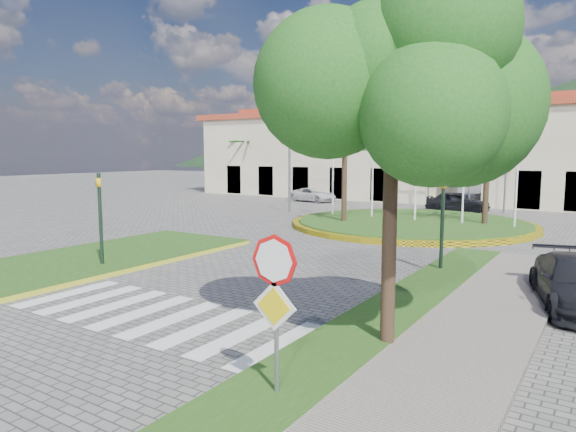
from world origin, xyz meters
The scene contains 19 objects.
sidewalk_right centered at (6.00, 2.00, 0.07)m, with size 4.00×28.00×0.15m, color gray.
verge_right centered at (4.80, 2.00, 0.09)m, with size 1.60×28.00×0.18m, color #1E4614.
median_left centered at (-6.50, 6.00, 0.09)m, with size 5.00×14.00×0.18m, color #1E4614.
crosswalk centered at (0.00, 4.00, 0.01)m, with size 8.00×3.00×0.01m, color silver.
roundabout_island centered at (0.00, 22.00, 0.17)m, with size 12.70×12.70×6.00m.
stop_sign centered at (4.90, 1.96, 1.79)m, with size 0.80×0.11×2.65m.
deciduous_tree centered at (5.50, 5.00, 5.18)m, with size 3.60×3.60×6.80m.
traffic_light_left centered at (-5.20, 6.50, 1.94)m, with size 0.15×0.18×3.20m.
traffic_light_right centered at (4.50, 12.00, 1.94)m, with size 0.15×0.18×3.20m.
direction_sign_west centered at (-2.00, 30.97, 3.53)m, with size 1.60×0.14×5.20m.
direction_sign_east centered at (3.00, 30.97, 3.53)m, with size 1.60×0.14×5.20m.
street_lamp_centre centered at (1.00, 30.00, 4.50)m, with size 4.80×0.16×8.00m.
street_lamp_west centered at (-9.00, 24.00, 4.50)m, with size 4.80×0.16×8.00m.
building_left centered at (-14.00, 38.00, 3.90)m, with size 23.32×9.54×8.05m.
hill_far_west centered at (-55.00, 140.00, 11.00)m, with size 140.00×140.00×22.00m, color black.
hill_near_back centered at (-10.00, 130.00, 8.00)m, with size 110.00×110.00×16.00m, color black.
white_van centered at (-11.46, 31.25, 0.55)m, with size 1.83×3.96×1.10m, color silver.
car_dark_a centered at (0.31, 30.00, 0.69)m, with size 1.62×4.03×1.37m, color black.
car_dark_b centered at (2.00, 35.20, 0.59)m, with size 1.26×3.60×1.19m, color black.
Camera 1 is at (9.16, -4.26, 3.84)m, focal length 32.00 mm.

